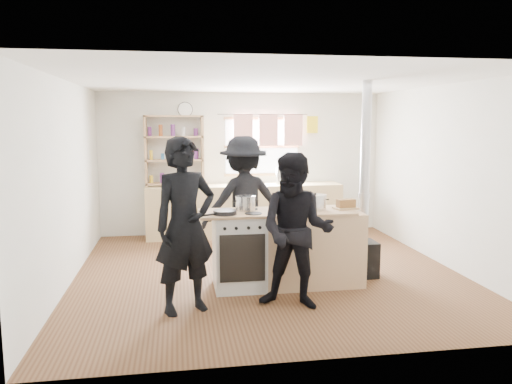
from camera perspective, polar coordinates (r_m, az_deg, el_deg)
ground at (r=6.74m, az=1.33°, el=-9.19°), size 5.00×5.00×0.01m
back_counter at (r=8.76m, az=-1.29°, el=-2.09°), size 3.40×0.55×0.90m
shelving_unit at (r=8.68m, az=-9.32°, el=4.77°), size 1.00×0.28×1.20m
thermos at (r=8.78m, az=2.63°, el=1.83°), size 0.10×0.10×0.29m
cooking_island at (r=6.12m, az=3.63°, el=-6.40°), size 1.97×0.64×0.93m
skillet_greens at (r=5.76m, az=-3.57°, el=-2.30°), size 0.37×0.37×0.05m
roast_tray at (r=6.05m, az=4.12°, el=-1.71°), size 0.34×0.27×0.07m
stockpot_stove at (r=6.01m, az=-1.23°, el=-1.27°), size 0.25×0.25×0.20m
stockpot_counter at (r=6.11m, az=6.77°, el=-1.15°), size 0.27×0.27×0.21m
bread_board at (r=6.21m, az=10.23°, el=-1.45°), size 0.31×0.24×0.12m
flue_heater at (r=6.57m, az=12.15°, el=-3.85°), size 0.35×0.35×2.50m
person_near_left at (r=5.23m, az=-8.09°, el=-3.83°), size 0.79×0.67×1.84m
person_near_right at (r=5.33m, az=4.62°, el=-4.50°), size 1.00×0.90×1.67m
person_far at (r=6.83m, az=-1.45°, el=-1.16°), size 1.29×0.92×1.80m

